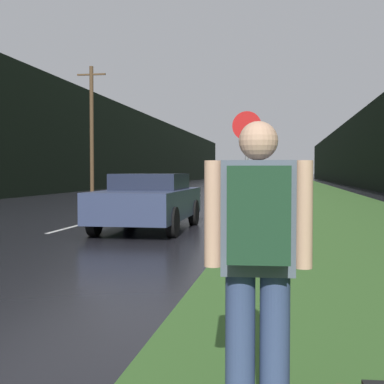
{
  "coord_description": "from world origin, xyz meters",
  "views": [
    {
      "loc": [
        5.57,
        -0.02,
        1.49
      ],
      "look_at": [
        3.02,
        15.05,
        0.9
      ],
      "focal_mm": 50.0,
      "sensor_mm": 36.0,
      "label": 1
    }
  ],
  "objects": [
    {
      "name": "stop_sign",
      "position": [
        4.83,
        11.17,
        1.64
      ],
      "size": [
        0.61,
        0.07,
        2.75
      ],
      "color": "slate",
      "rests_on": "ground_plane"
    },
    {
      "name": "lane_stripe_d",
      "position": [
        0.0,
        20.49,
        0.0
      ],
      "size": [
        0.12,
        3.0,
        0.01
      ],
      "primitive_type": "cube",
      "color": "silver",
      "rests_on": "ground_plane"
    },
    {
      "name": "utility_pole_far",
      "position": [
        -5.99,
        31.34,
        4.09
      ],
      "size": [
        1.8,
        0.24,
        7.92
      ],
      "color": "#4C3823",
      "rests_on": "ground_plane"
    },
    {
      "name": "treeline_far_side",
      "position": [
        -10.43,
        50.0,
        3.94
      ],
      "size": [
        2.0,
        140.0,
        7.88
      ],
      "primitive_type": "cube",
      "color": "black",
      "rests_on": "ground_plane"
    },
    {
      "name": "grass_verge",
      "position": [
        7.43,
        40.0,
        0.01
      ],
      "size": [
        6.0,
        240.0,
        0.02
      ],
      "primitive_type": "cube",
      "color": "#386028",
      "rests_on": "ground_plane"
    },
    {
      "name": "treeline_near_side",
      "position": [
        13.43,
        50.0,
        3.49
      ],
      "size": [
        2.0,
        140.0,
        6.99
      ],
      "primitive_type": "cube",
      "color": "black",
      "rests_on": "ground_plane"
    },
    {
      "name": "car_passing_near",
      "position": [
        2.22,
        13.19,
        0.75
      ],
      "size": [
        2.05,
        4.67,
        1.43
      ],
      "rotation": [
        0.0,
        0.0,
        3.14
      ],
      "color": "#2D3856",
      "rests_on": "ground_plane"
    },
    {
      "name": "lane_stripe_e",
      "position": [
        0.0,
        27.49,
        0.0
      ],
      "size": [
        0.12,
        3.0,
        0.01
      ],
      "primitive_type": "cube",
      "color": "silver",
      "rests_on": "ground_plane"
    },
    {
      "name": "lane_stripe_f",
      "position": [
        0.0,
        34.49,
        0.0
      ],
      "size": [
        0.12,
        3.0,
        0.01
      ],
      "primitive_type": "cube",
      "color": "silver",
      "rests_on": "ground_plane"
    },
    {
      "name": "lane_stripe_c",
      "position": [
        0.0,
        13.49,
        0.0
      ],
      "size": [
        0.12,
        3.0,
        0.01
      ],
      "primitive_type": "cube",
      "color": "silver",
      "rests_on": "ground_plane"
    },
    {
      "name": "hitchhiker_with_backpack",
      "position": [
        5.44,
        3.01,
        1.02
      ],
      "size": [
        0.62,
        0.44,
        1.78
      ],
      "rotation": [
        0.0,
        0.0,
        0.06
      ],
      "color": "navy",
      "rests_on": "ground_plane"
    }
  ]
}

